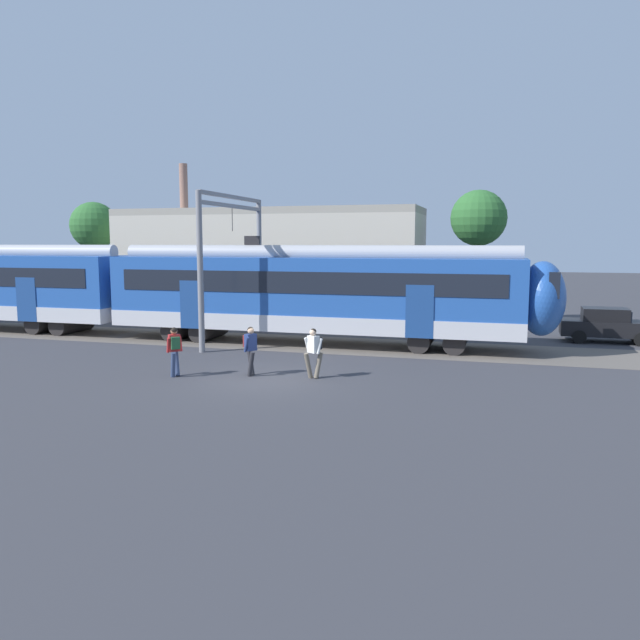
% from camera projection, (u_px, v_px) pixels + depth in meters
% --- Properties ---
extents(ground_plane, '(160.00, 160.00, 0.00)m').
position_uv_depth(ground_plane, '(264.00, 379.00, 20.41)').
color(ground_plane, '#38383D').
extents(track_bed, '(80.00, 4.40, 0.01)m').
position_uv_depth(track_bed, '(96.00, 334.00, 30.49)').
color(track_bed, '#605951').
rests_on(track_bed, ground).
extents(commuter_train, '(38.05, 3.07, 4.73)m').
position_uv_depth(commuter_train, '(139.00, 289.00, 29.52)').
color(commuter_train, silver).
rests_on(commuter_train, ground).
extents(pedestrian_red, '(0.50, 0.69, 1.67)m').
position_uv_depth(pedestrian_red, '(175.00, 347.00, 20.67)').
color(pedestrian_red, navy).
rests_on(pedestrian_red, ground).
extents(pedestrian_navy, '(0.55, 0.67, 1.67)m').
position_uv_depth(pedestrian_navy, '(250.00, 347.00, 20.85)').
color(pedestrian_navy, '#28282D').
rests_on(pedestrian_navy, ground).
extents(pedestrian_white, '(0.67, 0.55, 1.67)m').
position_uv_depth(pedestrian_white, '(314.00, 349.00, 20.45)').
color(pedestrian_white, '#6B6051').
rests_on(pedestrian_white, ground).
extents(parked_car_black, '(4.04, 1.83, 1.54)m').
position_uv_depth(parked_car_black, '(607.00, 325.00, 27.84)').
color(parked_car_black, black).
rests_on(parked_car_black, ground).
extents(catenary_gantry, '(0.24, 6.64, 6.53)m').
position_uv_depth(catenary_gantry, '(233.00, 245.00, 27.92)').
color(catenary_gantry, gray).
rests_on(catenary_gantry, ground).
extents(background_building, '(18.13, 5.00, 9.20)m').
position_uv_depth(background_building, '(268.00, 263.00, 37.17)').
color(background_building, beige).
rests_on(background_building, ground).
extents(street_tree_right, '(2.98, 2.98, 7.23)m').
position_uv_depth(street_tree_right, '(479.00, 219.00, 33.28)').
color(street_tree_right, brown).
rests_on(street_tree_right, ground).
extents(street_tree_left, '(3.07, 3.07, 7.06)m').
position_uv_depth(street_tree_left, '(94.00, 226.00, 40.83)').
color(street_tree_left, brown).
rests_on(street_tree_left, ground).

